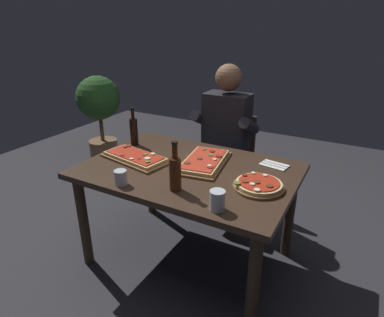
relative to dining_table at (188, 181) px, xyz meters
The scene contains 13 objects.
ground_plane 0.64m from the dining_table, ahead, with size 6.40×6.40×0.00m, color #2D2D33.
dining_table is the anchor object (origin of this frame).
pizza_rectangular_front 0.42m from the dining_table, behind, with size 0.53×0.32×0.05m.
pizza_rectangular_left 0.17m from the dining_table, 60.09° to the left, with size 0.35×0.52×0.05m.
pizza_round_far 0.52m from the dining_table, ahead, with size 0.30×0.30×0.05m.
wine_bottle_dark 0.65m from the dining_table, 163.00° to the left, with size 0.06×0.06×0.30m.
oil_bottle_amber 0.38m from the dining_table, 74.37° to the right, with size 0.07×0.07×0.30m.
tumbler_near_camera 0.49m from the dining_table, 120.50° to the right, with size 0.08×0.08×0.09m.
tumbler_far_side 0.56m from the dining_table, 44.56° to the right, with size 0.08×0.08×0.11m.
napkin_cutlery_set 0.59m from the dining_table, 32.38° to the left, with size 0.20×0.14×0.01m.
diner_chair 0.87m from the dining_table, 94.21° to the left, with size 0.44×0.44×0.87m.
seated_diner 0.74m from the dining_table, 94.89° to the left, with size 0.53×0.41×1.33m.
potted_plant_corner 2.05m from the dining_table, 149.97° to the left, with size 0.50×0.50×1.07m.
Camera 1 is at (0.98, -1.73, 1.65)m, focal length 30.63 mm.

